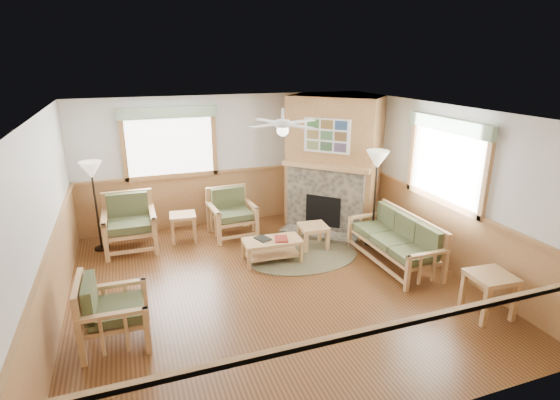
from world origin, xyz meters
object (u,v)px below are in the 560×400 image
object	(u,v)px
coffee_table	(272,250)
sofa	(394,240)
armchair_back_left	(130,224)
floor_lamp_right	(375,199)
floor_lamp_left	(96,206)
end_table_chairs	(183,227)
footstool	(313,236)
armchair_left	(114,310)
armchair_back_right	(232,213)
end_table_sofa	(488,295)

from	to	relation	value
coffee_table	sofa	bearing A→B (deg)	-19.53
armchair_back_left	floor_lamp_right	distance (m)	4.55
armchair_back_left	floor_lamp_left	bearing A→B (deg)	159.64
end_table_chairs	coffee_table	bearing A→B (deg)	-46.92
footstool	floor_lamp_left	xyz separation A→B (m)	(-3.76, 1.25, 0.62)
floor_lamp_right	footstool	bearing A→B (deg)	167.71
floor_lamp_left	footstool	bearing A→B (deg)	-18.44
coffee_table	footstool	bearing A→B (deg)	20.62
end_table_chairs	sofa	bearing A→B (deg)	-34.21
sofa	armchair_back_left	distance (m)	4.75
armchair_left	floor_lamp_left	size ratio (longest dim) A/B	0.53
armchair_back_right	coffee_table	bearing A→B (deg)	-78.20
sofa	armchair_left	distance (m)	4.56
armchair_back_right	armchair_left	bearing A→B (deg)	-131.18
armchair_back_right	footstool	xyz separation A→B (m)	(1.29, -1.07, -0.25)
coffee_table	end_table_chairs	bearing A→B (deg)	135.87
armchair_back_left	footstool	world-z (taller)	armchair_back_left
armchair_back_left	coffee_table	size ratio (longest dim) A/B	1.02
armchair_back_left	floor_lamp_right	xyz separation A→B (m)	(4.34, -1.29, 0.40)
end_table_chairs	footstool	distance (m)	2.52
end_table_chairs	floor_lamp_left	distance (m)	1.62
end_table_chairs	floor_lamp_right	xyz separation A→B (m)	(3.37, -1.38, 0.64)
armchair_back_left	footstool	bearing A→B (deg)	-17.60
armchair_back_left	end_table_sofa	distance (m)	6.04
sofa	floor_lamp_right	xyz separation A→B (m)	(0.10, 0.84, 0.49)
armchair_left	footstool	distance (m)	3.93
armchair_back_left	armchair_back_right	bearing A→B (deg)	0.97
armchair_back_right	floor_lamp_right	distance (m)	2.78
armchair_left	end_table_chairs	bearing A→B (deg)	-21.40
armchair_back_left	floor_lamp_right	bearing A→B (deg)	-16.14
floor_lamp_right	floor_lamp_left	bearing A→B (deg)	162.94
footstool	end_table_sofa	bearing A→B (deg)	-65.15
floor_lamp_right	armchair_back_right	bearing A→B (deg)	151.49
armchair_left	coffee_table	world-z (taller)	armchair_left
footstool	floor_lamp_right	size ratio (longest dim) A/B	0.28
sofa	coffee_table	distance (m)	2.10
end_table_sofa	floor_lamp_right	world-z (taller)	floor_lamp_right
sofa	armchair_left	xyz separation A→B (m)	(-4.50, -0.71, 0.02)
coffee_table	footstool	distance (m)	0.96
floor_lamp_left	floor_lamp_right	size ratio (longest dim) A/B	0.92
floor_lamp_right	armchair_back_left	bearing A→B (deg)	163.42
end_table_sofa	footstool	bearing A→B (deg)	114.85
footstool	sofa	bearing A→B (deg)	-46.78
coffee_table	end_table_sofa	size ratio (longest dim) A/B	1.60
armchair_left	end_table_sofa	distance (m)	4.95
armchair_back_right	end_table_sofa	distance (m)	4.76
armchair_back_right	floor_lamp_right	world-z (taller)	floor_lamp_right
armchair_back_right	armchair_left	world-z (taller)	armchair_back_right
end_table_sofa	armchair_back_left	bearing A→B (deg)	139.13
sofa	coffee_table	size ratio (longest dim) A/B	1.85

